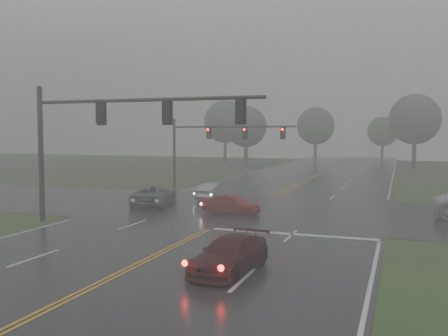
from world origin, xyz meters
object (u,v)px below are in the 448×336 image
at_px(car_grey, 155,205).
at_px(signal_gantry_far, 210,140).
at_px(sedan_silver, 215,200).
at_px(signal_gantry_near, 102,127).
at_px(sedan_maroon, 230,272).
at_px(sedan_red, 231,214).

bearing_deg(car_grey, signal_gantry_far, -105.01).
bearing_deg(car_grey, sedan_silver, -139.83).
height_order(signal_gantry_near, signal_gantry_far, signal_gantry_near).
height_order(sedan_maroon, signal_gantry_far, signal_gantry_far).
distance_m(signal_gantry_near, signal_gantry_far, 18.17).
height_order(car_grey, signal_gantry_far, signal_gantry_far).
bearing_deg(sedan_maroon, signal_gantry_far, 119.67).
relative_size(sedan_red, sedan_silver, 0.96).
bearing_deg(car_grey, signal_gantry_near, 83.06).
bearing_deg(sedan_maroon, signal_gantry_near, 152.83).
bearing_deg(sedan_silver, signal_gantry_far, -58.24).
xyz_separation_m(sedan_silver, signal_gantry_near, (-2.12, -11.99, 5.50)).
xyz_separation_m(sedan_maroon, signal_gantry_far, (-10.39, 24.71, 4.56)).
relative_size(sedan_red, signal_gantry_near, 0.28).
distance_m(sedan_maroon, signal_gantry_far, 27.19).
height_order(sedan_silver, car_grey, car_grey).
relative_size(signal_gantry_near, signal_gantry_far, 1.19).
height_order(sedan_silver, signal_gantry_near, signal_gantry_near).
relative_size(sedan_red, car_grey, 0.71).
bearing_deg(sedan_maroon, car_grey, 133.29).
bearing_deg(signal_gantry_near, car_grey, 96.61).
xyz_separation_m(sedan_maroon, car_grey, (-10.65, 14.44, 0.00)).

